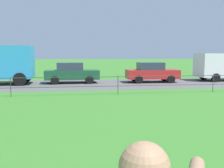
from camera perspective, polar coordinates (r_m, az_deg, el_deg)
The scene contains 4 objects.
street_strip at distance 17.93m, azimuth -9.97°, elevation -0.14°, with size 80.00×6.58×0.01m, color #565454.
park_fence at distance 13.04m, azimuth -10.59°, elevation 0.32°, with size 38.50×0.04×1.00m.
car_dark_green_right at distance 18.88m, azimuth -9.31°, elevation 2.57°, with size 4.05×1.90×1.54m.
car_red_far_left at distance 19.47m, azimuth 9.14°, elevation 2.69°, with size 4.05×1.91×1.54m.
Camera 1 is at (0.51, 1.82, 2.08)m, focal length 39.62 mm.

